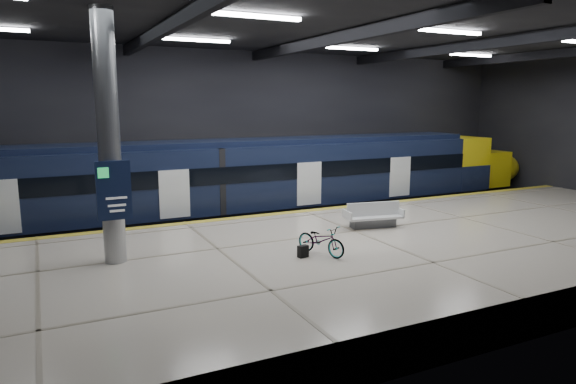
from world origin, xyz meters
TOP-DOWN VIEW (x-y plane):
  - ground at (0.00, 0.00)m, footprint 30.00×30.00m
  - room_shell at (-0.00, 0.00)m, footprint 30.10×16.10m
  - platform at (0.00, -2.50)m, footprint 30.00×11.00m
  - safety_strip at (0.00, 2.75)m, footprint 30.00×0.40m
  - rails at (0.00, 5.50)m, footprint 30.00×1.52m
  - train at (-0.27, 5.50)m, footprint 29.40×2.84m
  - bench at (0.91, -0.81)m, footprint 2.20×1.22m
  - bicycle at (-2.46, -2.96)m, footprint 1.18×1.79m
  - pannier_bag at (-3.06, -2.96)m, footprint 0.33×0.23m
  - info_column at (-8.00, -1.03)m, footprint 0.90×0.78m

SIDE VIEW (x-z plane):
  - ground at x=0.00m, z-range 0.00..0.00m
  - rails at x=0.00m, z-range 0.00..0.16m
  - platform at x=0.00m, z-range 0.00..1.10m
  - safety_strip at x=0.00m, z-range 1.10..1.11m
  - pannier_bag at x=-3.06m, z-range 1.10..1.45m
  - bench at x=0.91m, z-range 0.96..1.88m
  - bicycle at x=-2.46m, z-range 1.10..1.99m
  - train at x=-0.27m, z-range 0.16..3.95m
  - info_column at x=-8.00m, z-range 1.01..7.91m
  - room_shell at x=0.00m, z-range 1.69..9.74m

